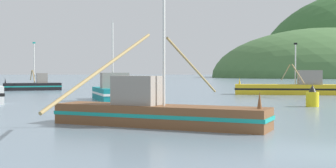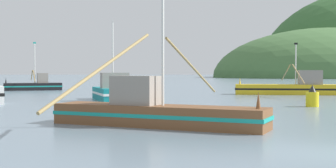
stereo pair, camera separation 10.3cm
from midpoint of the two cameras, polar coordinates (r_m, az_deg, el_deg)
name	(u,v)px [view 2 (the right image)]	position (r m, az deg, el deg)	size (l,w,h in m)	color
ground_plane	(334,154)	(14.87, 19.90, -8.07)	(600.00, 600.00, 0.00)	slate
hill_mid_right	(331,77)	(185.79, 19.43, 0.76)	(89.50, 71.60, 37.46)	#47703D
fishing_boat_yellow	(294,87)	(50.16, 15.27, -0.40)	(11.78, 17.18, 5.42)	gold
fishing_boat_black	(34,85)	(62.04, -16.04, -0.14)	(7.56, 11.43, 6.18)	black
fishing_boat_brown	(154,111)	(20.83, -1.57, -3.34)	(9.84, 14.47, 6.89)	brown
fishing_boat_teal	(113,92)	(39.54, -6.69, -0.96)	(4.20, 6.58, 6.76)	#147F84
channel_buoy	(312,98)	(33.64, 17.37, -1.62)	(0.88, 0.88, 1.52)	yellow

